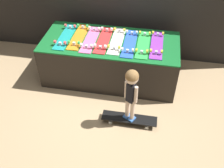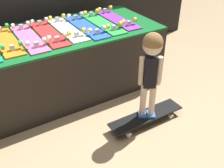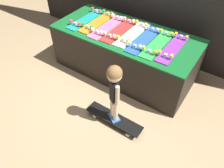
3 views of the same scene
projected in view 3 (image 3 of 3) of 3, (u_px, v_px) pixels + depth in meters
name	position (u px, v px, depth m)	size (l,w,h in m)	color
ground_plane	(103.00, 92.00, 3.33)	(16.00, 16.00, 0.00)	tan
display_rack	(125.00, 53.00, 3.45)	(2.18, 0.98, 0.72)	black
skateboard_teal_on_rack	(86.00, 19.00, 3.48)	(0.19, 0.80, 0.09)	teal
skateboard_orange_on_rack	(98.00, 21.00, 3.42)	(0.19, 0.80, 0.09)	orange
skateboard_pink_on_rack	(108.00, 26.00, 3.31)	(0.19, 0.80, 0.09)	pink
skateboard_red_on_rack	(120.00, 30.00, 3.23)	(0.19, 0.80, 0.09)	red
skateboard_white_on_rack	(133.00, 33.00, 3.16)	(0.19, 0.80, 0.09)	white
skateboard_blue_on_rack	(144.00, 39.00, 3.05)	(0.19, 0.80, 0.09)	blue
skateboard_green_on_rack	(158.00, 43.00, 2.97)	(0.19, 0.80, 0.09)	green
skateboard_purple_on_rack	(173.00, 47.00, 2.90)	(0.19, 0.80, 0.09)	purple
skateboard_on_floor	(114.00, 119.00, 2.86)	(0.79, 0.19, 0.09)	black
child	(114.00, 85.00, 2.44)	(0.20, 0.18, 0.86)	#3870C6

